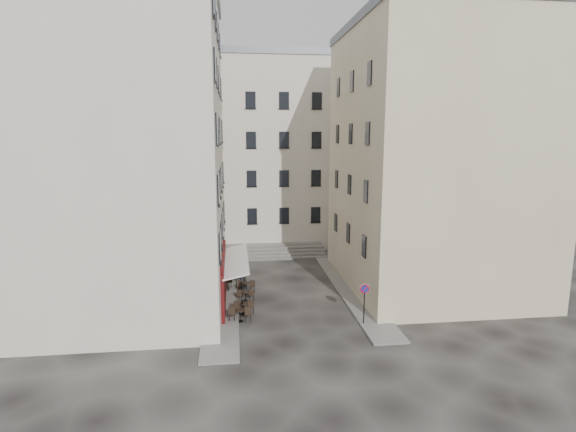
{
  "coord_description": "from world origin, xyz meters",
  "views": [
    {
      "loc": [
        -3.58,
        -27.24,
        10.87
      ],
      "look_at": [
        0.17,
        4.0,
        5.24
      ],
      "focal_mm": 28.0,
      "sensor_mm": 36.0,
      "label": 1
    }
  ],
  "objects": [
    {
      "name": "bollard_far",
      "position": [
        -3.25,
        6.0,
        0.53
      ],
      "size": [
        0.12,
        0.12,
        0.98
      ],
      "color": "black",
      "rests_on": "ground"
    },
    {
      "name": "ground",
      "position": [
        0.0,
        0.0,
        0.0
      ],
      "size": [
        90.0,
        90.0,
        0.0
      ],
      "primitive_type": "plane",
      "color": "black",
      "rests_on": "ground"
    },
    {
      "name": "sidewalk_left",
      "position": [
        -4.5,
        4.0,
        0.06
      ],
      "size": [
        2.0,
        22.0,
        0.12
      ],
      "primitive_type": "cube",
      "color": "slate",
      "rests_on": "ground"
    },
    {
      "name": "bistro_table_d",
      "position": [
        -2.9,
        3.15,
        0.44
      ],
      "size": [
        1.21,
        0.57,
        0.85
      ],
      "color": "black",
      "rests_on": "ground"
    },
    {
      "name": "cafe_storefront",
      "position": [
        -4.32,
        1.0,
        1.88
      ],
      "size": [
        1.74,
        7.3,
        3.5
      ],
      "color": "#40090E",
      "rests_on": "ground"
    },
    {
      "name": "bistro_table_b",
      "position": [
        -3.16,
        -0.8,
        0.45
      ],
      "size": [
        1.24,
        0.58,
        0.87
      ],
      "color": "black",
      "rests_on": "ground"
    },
    {
      "name": "building_left",
      "position": [
        -10.5,
        3.0,
        10.31
      ],
      "size": [
        12.2,
        16.2,
        20.6
      ],
      "color": "beige",
      "rests_on": "ground"
    },
    {
      "name": "sidewalk_right",
      "position": [
        4.5,
        3.0,
        0.06
      ],
      "size": [
        2.0,
        18.0,
        0.12
      ],
      "primitive_type": "cube",
      "color": "slate",
      "rests_on": "ground"
    },
    {
      "name": "building_right",
      "position": [
        10.5,
        3.5,
        9.31
      ],
      "size": [
        12.2,
        14.2,
        18.6
      ],
      "color": "#BEB58D",
      "rests_on": "ground"
    },
    {
      "name": "bollard_near",
      "position": [
        -3.25,
        -1.0,
        0.53
      ],
      "size": [
        0.12,
        0.12,
        0.98
      ],
      "color": "black",
      "rests_on": "ground"
    },
    {
      "name": "no_parking_sign",
      "position": [
        3.72,
        -3.33,
        1.77
      ],
      "size": [
        0.57,
        0.1,
        2.5
      ],
      "rotation": [
        0.0,
        0.0,
        0.04
      ],
      "color": "black",
      "rests_on": "ground"
    },
    {
      "name": "pedestrian",
      "position": [
        -3.2,
        3.39,
        0.79
      ],
      "size": [
        0.66,
        0.52,
        1.58
      ],
      "primitive_type": "imported",
      "rotation": [
        0.0,
        0.0,
        3.42
      ],
      "color": "black",
      "rests_on": "ground"
    },
    {
      "name": "bistro_table_a",
      "position": [
        -3.42,
        -2.01,
        0.49
      ],
      "size": [
        1.36,
        0.64,
        0.95
      ],
      "color": "black",
      "rests_on": "ground"
    },
    {
      "name": "building_back",
      "position": [
        -1.0,
        19.0,
        9.31
      ],
      "size": [
        18.2,
        10.2,
        18.6
      ],
      "color": "beige",
      "rests_on": "ground"
    },
    {
      "name": "stone_steps",
      "position": [
        0.0,
        12.57,
        0.4
      ],
      "size": [
        9.0,
        3.15,
        0.8
      ],
      "color": "#5C5A57",
      "rests_on": "ground"
    },
    {
      "name": "bistro_table_e",
      "position": [
        -3.6,
        4.07,
        0.51
      ],
      "size": [
        1.41,
        0.66,
        0.99
      ],
      "color": "black",
      "rests_on": "ground"
    },
    {
      "name": "bistro_table_c",
      "position": [
        -3.0,
        1.38,
        0.41
      ],
      "size": [
        1.14,
        0.53,
        0.8
      ],
      "color": "black",
      "rests_on": "ground"
    },
    {
      "name": "bollard_mid",
      "position": [
        -3.25,
        2.5,
        0.53
      ],
      "size": [
        0.12,
        0.12,
        0.98
      ],
      "color": "black",
      "rests_on": "ground"
    }
  ]
}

